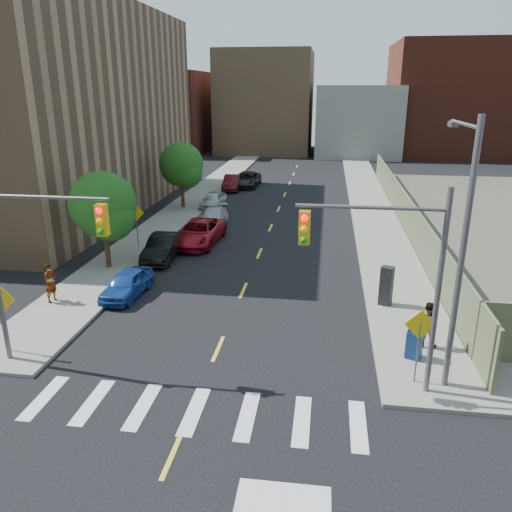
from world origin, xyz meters
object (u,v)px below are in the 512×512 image
(parked_car_white, at_px, (213,200))
(payphone, at_px, (386,286))
(parked_car_red, at_px, (198,232))
(parked_car_silver, at_px, (213,218))
(parked_car_black, at_px, (163,247))
(parked_car_blue, at_px, (127,284))
(mailbox, at_px, (415,342))
(pedestrian_east, at_px, (427,324))
(pedestrian_west, at_px, (51,283))
(parked_car_maroon, at_px, (232,183))
(parked_car_grey, at_px, (246,179))

(parked_car_white, xyz_separation_m, payphone, (12.35, -18.53, 0.38))
(parked_car_red, bearing_deg, parked_car_silver, 93.17)
(parked_car_black, bearing_deg, parked_car_blue, -91.55)
(mailbox, xyz_separation_m, pedestrian_east, (0.60, 1.03, 0.27))
(mailbox, xyz_separation_m, payphone, (-0.55, 4.81, 0.27))
(mailbox, distance_m, payphone, 4.85)
(parked_car_red, distance_m, pedestrian_west, 11.25)
(parked_car_blue, bearing_deg, payphone, 6.33)
(pedestrian_west, relative_size, pedestrian_east, 1.01)
(parked_car_blue, relative_size, mailbox, 2.79)
(mailbox, bearing_deg, parked_car_maroon, 136.06)
(parked_car_black, relative_size, parked_car_silver, 0.97)
(pedestrian_west, bearing_deg, parked_car_maroon, 8.11)
(parked_car_white, xyz_separation_m, parked_car_maroon, (0.08, 8.10, 0.04))
(payphone, bearing_deg, pedestrian_west, -151.30)
(parked_car_white, relative_size, mailbox, 3.01)
(parked_car_blue, distance_m, parked_car_red, 8.99)
(parked_car_silver, height_order, mailbox, mailbox)
(parked_car_grey, bearing_deg, payphone, -67.06)
(parked_car_silver, bearing_deg, parked_car_red, -93.19)
(parked_car_black, relative_size, parked_car_grey, 0.85)
(payphone, bearing_deg, parked_car_grey, 133.11)
(parked_car_grey, height_order, pedestrian_west, pedestrian_west)
(parked_car_blue, distance_m, parked_car_black, 5.61)
(parked_car_white, bearing_deg, pedestrian_east, -55.97)
(mailbox, relative_size, pedestrian_west, 0.73)
(parked_car_black, distance_m, parked_car_white, 13.34)
(pedestrian_west, bearing_deg, payphone, -68.66)
(parked_car_white, height_order, parked_car_maroon, parked_car_maroon)
(pedestrian_east, bearing_deg, mailbox, 71.46)
(pedestrian_west, bearing_deg, parked_car_black, -9.32)
(parked_car_blue, height_order, pedestrian_east, pedestrian_east)
(parked_car_maroon, relative_size, mailbox, 3.27)
(parked_car_blue, height_order, mailbox, mailbox)
(parked_car_black, relative_size, parked_car_white, 1.10)
(parked_car_maroon, distance_m, parked_car_grey, 2.32)
(parked_car_maroon, distance_m, mailbox, 33.95)
(mailbox, height_order, pedestrian_west, pedestrian_west)
(parked_car_silver, xyz_separation_m, parked_car_white, (-1.30, 5.77, 0.02))
(pedestrian_east, bearing_deg, payphone, -61.61)
(payphone, xyz_separation_m, pedestrian_west, (-15.46, -1.85, 0.00))
(parked_car_black, height_order, parked_car_white, parked_car_black)
(parked_car_black, bearing_deg, pedestrian_east, -35.17)
(parked_car_blue, distance_m, parked_car_silver, 13.24)
(parked_car_maroon, bearing_deg, payphone, -68.64)
(parked_car_red, xyz_separation_m, payphone, (11.05, -8.49, 0.30))
(parked_car_blue, height_order, payphone, payphone)
(parked_car_silver, bearing_deg, pedestrian_east, -56.79)
(parked_car_silver, distance_m, payphone, 16.89)
(pedestrian_west, distance_m, pedestrian_east, 16.72)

